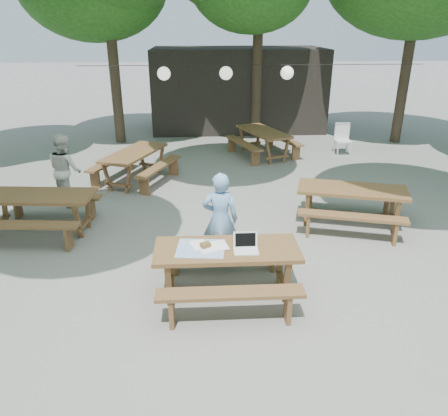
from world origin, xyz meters
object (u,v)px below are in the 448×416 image
second_person (65,170)px  plastic_chair (342,146)px  woman (220,219)px  main_picnic_table (227,271)px  picnic_table_nw (40,213)px

second_person → plastic_chair: (7.05, 3.43, -0.50)m
woman → second_person: (-3.12, 2.72, -0.01)m
second_person → plastic_chair: 7.85m
second_person → plastic_chair: size_ratio=1.69×
plastic_chair → woman: bearing=-121.4°
main_picnic_table → picnic_table_nw: (-3.31, 2.23, 0.00)m
main_picnic_table → second_person: size_ratio=1.31×
second_person → main_picnic_table: bearing=-178.8°
woman → picnic_table_nw: bearing=-15.8°
woman → main_picnic_table: bearing=99.1°
main_picnic_table → plastic_chair: bearing=61.2°
picnic_table_nw → plastic_chair: (7.18, 4.84, -0.13)m
main_picnic_table → picnic_table_nw: size_ratio=0.97×
picnic_table_nw → woman: bearing=-16.7°
picnic_table_nw → plastic_chair: 8.66m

